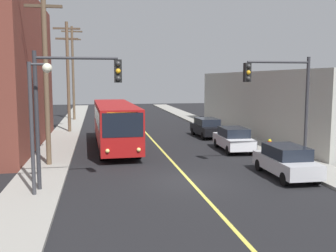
% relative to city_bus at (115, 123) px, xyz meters
% --- Properties ---
extents(ground_plane, '(120.00, 120.00, 0.00)m').
position_rel_city_bus_xyz_m(ground_plane, '(3.16, -9.99, -1.82)').
color(ground_plane, black).
extents(sidewalk_left, '(2.50, 90.00, 0.15)m').
position_rel_city_bus_xyz_m(sidewalk_left, '(-4.09, 0.01, -1.74)').
color(sidewalk_left, gray).
rests_on(sidewalk_left, ground).
extents(sidewalk_right, '(2.50, 90.00, 0.15)m').
position_rel_city_bus_xyz_m(sidewalk_right, '(10.41, 0.01, -1.74)').
color(sidewalk_right, gray).
rests_on(sidewalk_right, ground).
extents(lane_stripe_center, '(0.16, 60.00, 0.01)m').
position_rel_city_bus_xyz_m(lane_stripe_center, '(3.16, 5.01, -1.81)').
color(lane_stripe_center, '#D8CC4C').
rests_on(lane_stripe_center, ground).
extents(building_right_warehouse, '(12.00, 26.36, 5.59)m').
position_rel_city_bus_xyz_m(building_right_warehouse, '(17.66, 4.80, 0.98)').
color(building_right_warehouse, '#B2B2A8').
rests_on(building_right_warehouse, ground).
extents(city_bus, '(2.93, 12.22, 3.20)m').
position_rel_city_bus_xyz_m(city_bus, '(0.00, 0.00, 0.00)').
color(city_bus, maroon).
rests_on(city_bus, ground).
extents(parked_car_silver, '(1.85, 4.42, 1.62)m').
position_rel_city_bus_xyz_m(parked_car_silver, '(8.12, -10.11, -0.98)').
color(parked_car_silver, '#B7B7BC').
rests_on(parked_car_silver, ground).
extents(parked_car_white, '(1.97, 4.47, 1.62)m').
position_rel_city_bus_xyz_m(parked_car_white, '(8.02, -2.62, -0.98)').
color(parked_car_white, silver).
rests_on(parked_car_white, ground).
extents(parked_car_black, '(1.96, 4.46, 1.62)m').
position_rel_city_bus_xyz_m(parked_car_black, '(8.00, 3.95, -0.98)').
color(parked_car_black, black).
rests_on(parked_car_black, ground).
extents(utility_pole_near, '(2.40, 0.28, 10.23)m').
position_rel_city_bus_xyz_m(utility_pole_near, '(-3.97, -5.53, 3.95)').
color(utility_pole_near, brown).
rests_on(utility_pole_near, sidewalk_left).
extents(utility_pole_mid, '(2.40, 0.28, 9.89)m').
position_rel_city_bus_xyz_m(utility_pole_mid, '(-3.78, 8.65, 3.78)').
color(utility_pole_mid, brown).
rests_on(utility_pole_mid, sidewalk_left).
extents(utility_pole_far, '(2.40, 0.28, 10.89)m').
position_rel_city_bus_xyz_m(utility_pole_far, '(-3.95, 19.48, 4.29)').
color(utility_pole_far, brown).
rests_on(utility_pole_far, sidewalk_left).
extents(traffic_signal_left_corner, '(3.75, 0.48, 6.00)m').
position_rel_city_bus_xyz_m(traffic_signal_left_corner, '(-2.25, -10.69, 2.49)').
color(traffic_signal_left_corner, '#2D2D33').
rests_on(traffic_signal_left_corner, sidewalk_left).
extents(traffic_signal_right_corner, '(3.75, 0.48, 6.00)m').
position_rel_city_bus_xyz_m(traffic_signal_right_corner, '(8.57, -8.42, 2.49)').
color(traffic_signal_right_corner, '#2D2D33').
rests_on(traffic_signal_right_corner, sidewalk_right).
extents(street_lamp_left, '(0.98, 0.40, 5.50)m').
position_rel_city_bus_xyz_m(street_lamp_left, '(-3.67, -11.48, 1.92)').
color(street_lamp_left, '#38383D').
rests_on(street_lamp_left, sidewalk_left).
extents(fire_hydrant, '(0.44, 0.26, 0.84)m').
position_rel_city_bus_xyz_m(fire_hydrant, '(10.01, -4.11, -1.23)').
color(fire_hydrant, red).
rests_on(fire_hydrant, sidewalk_right).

